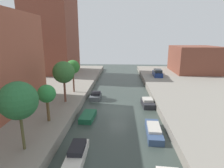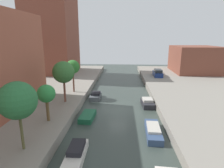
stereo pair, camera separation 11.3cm
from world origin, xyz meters
The scene contains 14 objects.
ground_plane centered at (0.00, 0.00, 0.00)m, with size 84.00×84.00×0.00m, color #333D38.
quay_left centered at (-15.00, 0.00, 0.50)m, with size 20.00×64.00×1.00m, color gray.
apartment_tower_far centered at (-16.00, 21.55, 11.00)m, with size 10.00×11.75×20.01m, color brown.
low_block_right centered at (18.00, 23.27, 4.10)m, with size 10.00×11.30×6.19m, color brown.
street_tree_1 centered at (-7.02, -10.80, 4.91)m, with size 2.79×2.79×5.32m.
street_tree_2 centered at (-7.02, -5.80, 3.84)m, with size 1.80×1.80×3.80m.
street_tree_3 centered at (-7.02, 0.04, 4.96)m, with size 2.81×2.81×5.39m.
street_tree_4 centered at (-7.02, 4.68, 4.88)m, with size 2.09×2.09×4.98m.
parked_car centered at (8.28, 17.69, 1.63)m, with size 1.92×4.67×1.51m.
moored_boat_left_1 centered at (-3.05, -10.48, 0.46)m, with size 1.35×3.86×1.08m.
moored_boat_left_2 centered at (-3.50, -3.01, 0.30)m, with size 1.69×3.25×0.61m.
moored_boat_left_3 centered at (-3.58, 4.44, 0.42)m, with size 1.61×3.15×0.97m.
moored_boat_right_2 centered at (3.61, -6.26, 0.38)m, with size 1.61×4.50×0.88m.
moored_boat_right_3 centered at (4.07, 1.61, 0.44)m, with size 1.72×3.12×1.03m.
Camera 2 is at (0.47, -23.23, 9.37)m, focal length 30.12 mm.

